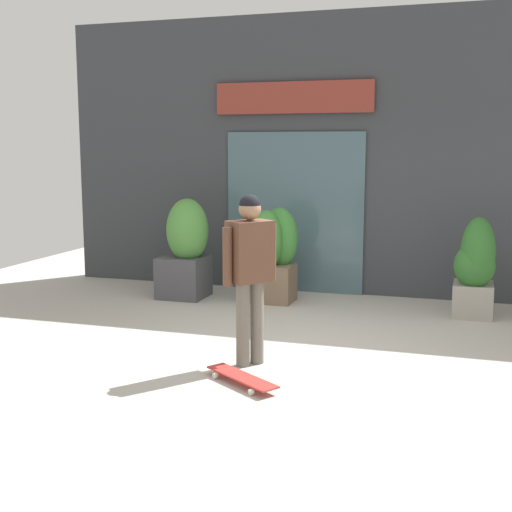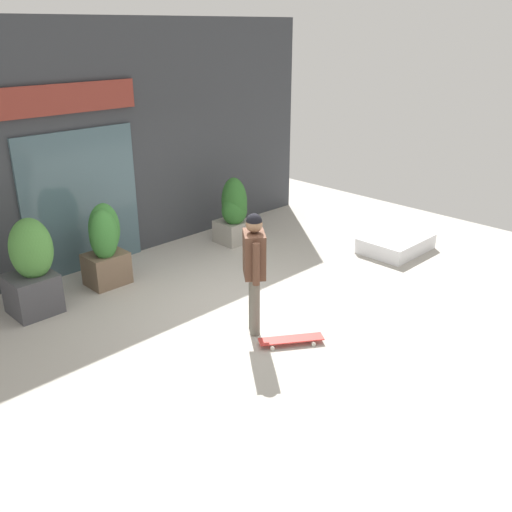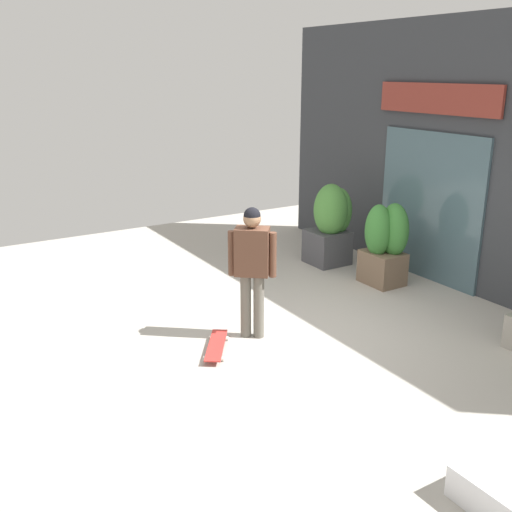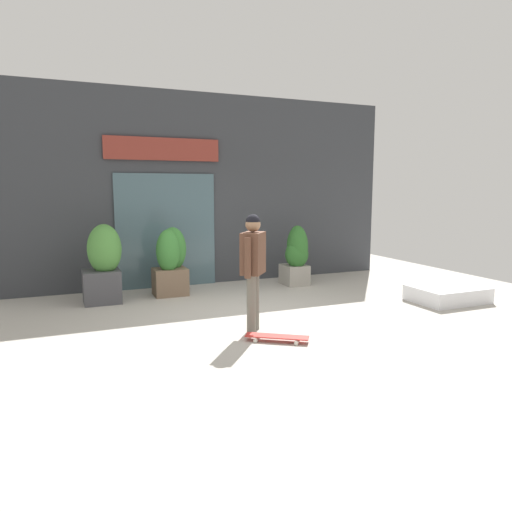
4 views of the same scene
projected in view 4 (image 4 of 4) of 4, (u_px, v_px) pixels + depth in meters
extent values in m
plane|color=#B2ADA3|center=(257.00, 318.00, 7.21)|extent=(12.00, 12.00, 0.00)
cube|color=#383A3F|center=(200.00, 190.00, 9.71)|extent=(8.46, 0.25, 3.90)
cube|color=#47606B|center=(166.00, 231.00, 9.40)|extent=(1.99, 0.06, 2.28)
cube|color=maroon|center=(163.00, 149.00, 9.15)|extent=(2.25, 0.05, 0.44)
cylinder|color=#666056|center=(255.00, 301.00, 6.60)|extent=(0.13, 0.13, 0.81)
cylinder|color=#666056|center=(251.00, 304.00, 6.45)|extent=(0.13, 0.13, 0.81)
cube|color=brown|center=(253.00, 253.00, 6.43)|extent=(0.45, 0.48, 0.57)
cylinder|color=brown|center=(258.00, 253.00, 6.67)|extent=(0.09, 0.09, 0.55)
cylinder|color=brown|center=(248.00, 258.00, 6.20)|extent=(0.09, 0.09, 0.55)
sphere|color=#997051|center=(253.00, 224.00, 6.37)|extent=(0.21, 0.21, 0.21)
sphere|color=black|center=(253.00, 222.00, 6.37)|extent=(0.20, 0.20, 0.20)
cube|color=red|center=(277.00, 336.00, 6.11)|extent=(0.79, 0.62, 0.02)
cylinder|color=silver|center=(298.00, 338.00, 6.16)|extent=(0.06, 0.06, 0.05)
cylinder|color=silver|center=(296.00, 343.00, 5.96)|extent=(0.06, 0.06, 0.05)
cylinder|color=silver|center=(259.00, 336.00, 6.26)|extent=(0.06, 0.06, 0.05)
cylinder|color=silver|center=(255.00, 341.00, 6.06)|extent=(0.06, 0.06, 0.05)
cube|color=brown|center=(170.00, 282.00, 8.77)|extent=(0.61, 0.50, 0.50)
ellipsoid|color=#387A33|center=(173.00, 249.00, 8.81)|extent=(0.51, 0.36, 0.82)
ellipsoid|color=#387A33|center=(168.00, 251.00, 8.58)|extent=(0.44, 0.37, 0.80)
cube|color=#47474C|center=(102.00, 286.00, 8.19)|extent=(0.62, 0.62, 0.57)
ellipsoid|color=#4C8C3D|center=(103.00, 250.00, 8.28)|extent=(0.43, 0.46, 0.78)
ellipsoid|color=#4C8C3D|center=(104.00, 249.00, 8.12)|extent=(0.58, 0.56, 0.87)
cube|color=gray|center=(294.00, 275.00, 9.75)|extent=(0.47, 0.53, 0.41)
ellipsoid|color=#2D6628|center=(297.00, 254.00, 9.60)|extent=(0.49, 0.44, 0.55)
ellipsoid|color=#2D6628|center=(297.00, 247.00, 9.62)|extent=(0.42, 0.52, 0.89)
cube|color=white|center=(447.00, 294.00, 8.26)|extent=(1.22, 0.90, 0.27)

